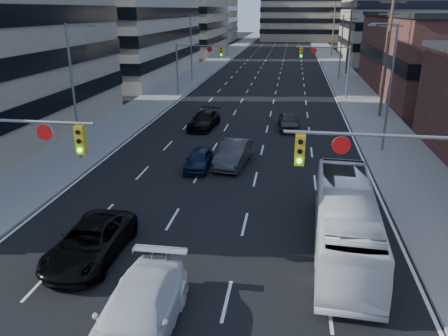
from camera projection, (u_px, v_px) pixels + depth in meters
road_surface at (281, 44)px, 130.96m from camera, size 18.00×300.00×0.02m
sidewalk_left at (243, 43)px, 132.59m from camera, size 5.00×300.00×0.15m
sidewalk_right at (320, 44)px, 129.30m from camera, size 5.00×300.00×0.15m
office_left_far at (177, 17)px, 103.80m from camera, size 20.00×30.00×16.00m
office_right_far at (404, 24)px, 86.00m from camera, size 22.00×28.00×14.00m
bg_block_left at (196, 8)px, 140.83m from camera, size 24.00×24.00×20.00m
bg_block_right at (395, 23)px, 124.34m from camera, size 22.00×22.00×12.00m
signal_near_left at (3, 156)px, 17.27m from camera, size 6.59×0.33×6.00m
signal_near_right at (396, 177)px, 15.14m from camera, size 6.59×0.33×6.00m
signal_far_left at (196, 59)px, 51.66m from camera, size 6.09×0.33×6.00m
signal_far_right at (328, 61)px, 49.47m from camera, size 6.09×0.33×6.00m
utility_pole_block at (387, 56)px, 39.96m from camera, size 2.20×0.28×11.00m
utility_pole_midblock at (349, 37)px, 67.82m from camera, size 2.20×0.28×11.00m
utility_pole_distant at (334, 29)px, 95.68m from camera, size 2.20×0.28×11.00m
streetlight_left_near at (75, 86)px, 28.58m from camera, size 2.03×0.22×9.00m
streetlight_left_mid at (192, 45)px, 61.08m from camera, size 2.03×0.22×9.00m
streetlight_left_far at (228, 33)px, 93.57m from camera, size 2.03×0.22×9.00m
streetlight_right_near at (388, 82)px, 30.27m from camera, size 2.03×0.22×9.00m
streetlight_right_far at (340, 44)px, 62.76m from camera, size 2.03×0.22×9.00m
black_pickup at (90, 242)px, 18.04m from camera, size 2.53×5.37×1.48m
white_van at (137, 314)px, 13.62m from camera, size 2.44×5.85×1.69m
transit_bus at (345, 221)px, 18.45m from camera, size 2.83×10.10×2.78m
sedan_blue at (199, 160)px, 28.27m from camera, size 1.54×3.77×1.28m
sedan_grey_center at (234, 154)px, 28.94m from camera, size 2.28×4.99×1.59m
sedan_black_far at (204, 120)px, 38.04m from camera, size 2.46×5.10×1.43m
sedan_grey_right at (289, 121)px, 37.67m from camera, size 2.05×4.36×1.44m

